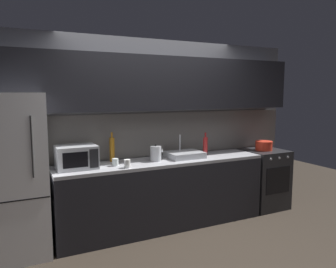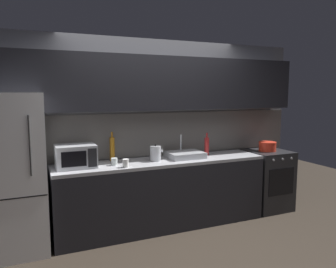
# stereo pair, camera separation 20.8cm
# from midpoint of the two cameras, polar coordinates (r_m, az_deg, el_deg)

# --- Properties ---
(ground_plane) EXTENTS (10.00, 10.00, 0.00)m
(ground_plane) POSITION_cam_midpoint_polar(r_m,az_deg,el_deg) (3.87, 6.15, -20.25)
(ground_plane) COLOR #2D261E
(back_wall) EXTENTS (4.54, 0.44, 2.50)m
(back_wall) POSITION_cam_midpoint_polar(r_m,az_deg,el_deg) (4.52, -1.10, 4.25)
(back_wall) COLOR slate
(back_wall) RESTS_ON ground
(counter_run) EXTENTS (2.80, 0.60, 0.90)m
(counter_run) POSITION_cam_midpoint_polar(r_m,az_deg,el_deg) (4.44, 0.41, -10.23)
(counter_run) COLOR black
(counter_run) RESTS_ON ground
(refrigerator) EXTENTS (0.68, 0.69, 1.78)m
(refrigerator) POSITION_cam_midpoint_polar(r_m,az_deg,el_deg) (3.98, -23.90, -6.37)
(refrigerator) COLOR white
(refrigerator) RESTS_ON ground
(oven_range) EXTENTS (0.60, 0.62, 0.90)m
(oven_range) POSITION_cam_midpoint_polar(r_m,az_deg,el_deg) (5.36, 17.85, -7.53)
(oven_range) COLOR #232326
(oven_range) RESTS_ON ground
(microwave) EXTENTS (0.46, 0.35, 0.27)m
(microwave) POSITION_cam_midpoint_polar(r_m,az_deg,el_deg) (4.02, -14.24, -3.74)
(microwave) COLOR #A8AAAF
(microwave) RESTS_ON counter_run
(sink_basin) EXTENTS (0.48, 0.38, 0.30)m
(sink_basin) POSITION_cam_midpoint_polar(r_m,az_deg,el_deg) (4.50, 4.27, -3.59)
(sink_basin) COLOR #ADAFB5
(sink_basin) RESTS_ON counter_run
(kettle) EXTENTS (0.18, 0.14, 0.22)m
(kettle) POSITION_cam_midpoint_polar(r_m,az_deg,el_deg) (4.27, -0.77, -3.38)
(kettle) COLOR #B7BABF
(kettle) RESTS_ON counter_run
(wine_bottle_amber) EXTENTS (0.07, 0.07, 0.38)m
(wine_bottle_amber) POSITION_cam_midpoint_polar(r_m,az_deg,el_deg) (4.31, -8.26, -2.52)
(wine_bottle_amber) COLOR #B27019
(wine_bottle_amber) RESTS_ON counter_run
(wine_bottle_red) EXTENTS (0.07, 0.07, 0.32)m
(wine_bottle_red) POSITION_cam_midpoint_polar(r_m,az_deg,el_deg) (4.71, 7.96, -2.05)
(wine_bottle_red) COLOR #A82323
(wine_bottle_red) RESTS_ON counter_run
(mug_white) EXTENTS (0.07, 0.07, 0.10)m
(mug_white) POSITION_cam_midpoint_polar(r_m,az_deg,el_deg) (3.93, -5.83, -5.05)
(mug_white) COLOR silver
(mug_white) RESTS_ON counter_run
(mug_clear) EXTENTS (0.08, 0.08, 0.09)m
(mug_clear) POSITION_cam_midpoint_polar(r_m,az_deg,el_deg) (4.06, -7.82, -4.76)
(mug_clear) COLOR silver
(mug_clear) RESTS_ON counter_run
(cooking_pot) EXTENTS (0.26, 0.26, 0.14)m
(cooking_pot) POSITION_cam_midpoint_polar(r_m,az_deg,el_deg) (5.24, 17.88, -2.05)
(cooking_pot) COLOR red
(cooking_pot) RESTS_ON oven_range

